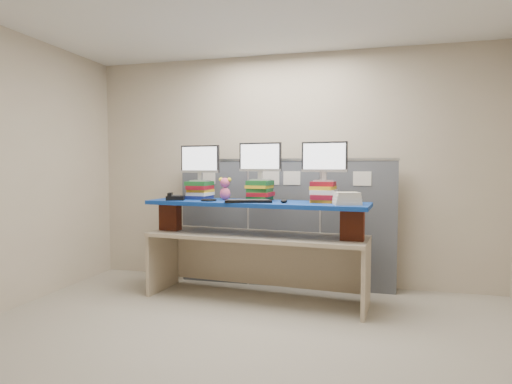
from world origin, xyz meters
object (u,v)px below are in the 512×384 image
(desk, at_px, (256,247))
(monitor_left, at_px, (200,161))
(monitor_center, at_px, (260,159))
(keyboard, at_px, (248,201))
(monitor_right, at_px, (324,159))
(desk_phone, at_px, (175,197))
(blue_board, at_px, (256,203))

(desk, relative_size, monitor_left, 5.06)
(monitor_left, height_order, monitor_center, monitor_center)
(keyboard, bearing_deg, desk, 61.21)
(monitor_left, xyz_separation_m, monitor_center, (0.72, -0.06, 0.02))
(monitor_right, bearing_deg, monitor_center, 180.00)
(desk_phone, bearing_deg, keyboard, -25.71)
(desk, bearing_deg, monitor_left, 170.67)
(desk, xyz_separation_m, monitor_center, (0.02, 0.12, 0.95))
(monitor_center, xyz_separation_m, desk_phone, (-0.93, -0.18, -0.42))
(desk, distance_m, blue_board, 0.47)
(blue_board, height_order, keyboard, keyboard)
(monitor_center, bearing_deg, desk_phone, -163.99)
(desk, relative_size, desk_phone, 9.99)
(monitor_left, bearing_deg, desk, -9.33)
(keyboard, height_order, desk_phone, desk_phone)
(desk_phone, bearing_deg, monitor_left, 30.64)
(monitor_right, xyz_separation_m, desk_phone, (-1.62, -0.12, -0.42))
(desk, distance_m, monitor_left, 1.18)
(monitor_right, relative_size, keyboard, 0.93)
(monitor_center, height_order, desk_phone, monitor_center)
(desk, xyz_separation_m, blue_board, (0.00, 0.00, 0.47))
(desk, bearing_deg, keyboard, -98.85)
(desk, relative_size, blue_board, 1.01)
(monitor_center, relative_size, desk_phone, 1.97)
(desk, height_order, keyboard, keyboard)
(desk, distance_m, monitor_center, 0.95)
(monitor_left, height_order, desk_phone, monitor_left)
(desk, bearing_deg, desk_phone, -171.04)
(blue_board, bearing_deg, desk, 0.00)
(blue_board, height_order, desk_phone, desk_phone)
(desk, height_order, monitor_left, monitor_left)
(blue_board, bearing_deg, desk_phone, -171.04)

